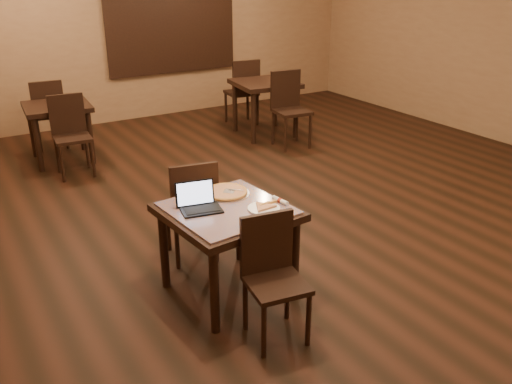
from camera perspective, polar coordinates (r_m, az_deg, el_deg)
ground at (r=5.75m, az=7.40°, el=-3.15°), size 10.00×10.00×0.00m
wall_back at (r=9.61m, az=-11.77°, el=16.50°), size 8.00×0.02×3.00m
mural at (r=9.76m, az=-8.85°, el=17.08°), size 2.34×0.05×1.64m
tiled_table at (r=4.25m, az=-3.00°, el=-2.89°), size 1.00×1.00×0.76m
chair_main_near at (r=3.86m, az=1.70°, el=-8.20°), size 0.45×0.45×0.92m
chair_main_far at (r=4.80m, az=-6.70°, el=-1.42°), size 0.49×0.49×0.96m
laptop at (r=4.18m, az=-6.10°, el=-1.06°), size 0.34×0.29×0.21m
plate at (r=4.16m, az=0.82°, el=-1.75°), size 0.25×0.25×0.01m
pizza_slice at (r=4.16m, az=0.82°, el=-1.55°), size 0.22×0.22×0.02m
pizza_pan at (r=4.45m, az=-3.17°, el=-0.14°), size 0.39×0.39×0.01m
pizza_whole at (r=4.45m, az=-3.17°, el=0.03°), size 0.35×0.35×0.02m
spatula at (r=4.43m, az=-2.82°, el=0.09°), size 0.21×0.21×0.01m
napkin_roll at (r=4.28m, az=2.57°, el=-0.90°), size 0.05×0.17×0.04m
other_table_a at (r=8.48m, az=0.95°, el=10.63°), size 1.00×1.00×0.84m
other_table_a_chair_near at (r=7.99m, az=3.48°, el=9.20°), size 0.52×0.52×1.08m
other_table_a_chair_far at (r=9.02m, az=-1.32°, el=10.83°), size 0.52×0.52×1.08m
other_table_b at (r=7.78m, az=-20.14°, el=7.71°), size 0.89×0.89×0.78m
other_table_b_chair_near at (r=7.25m, az=-18.96°, el=6.16°), size 0.47×0.47×1.01m
other_table_b_chair_far at (r=8.36m, az=-21.01°, el=8.01°), size 0.47×0.47×1.01m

